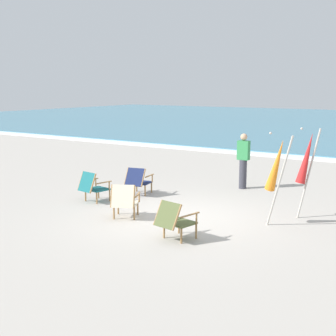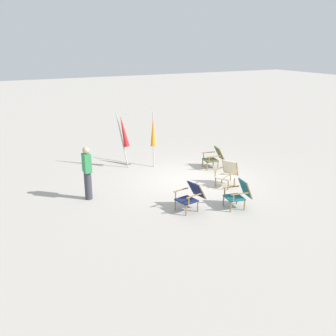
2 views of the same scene
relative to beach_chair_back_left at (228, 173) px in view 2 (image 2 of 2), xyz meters
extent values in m
plane|color=#B2AAA0|center=(0.99, 0.80, -0.43)|extent=(80.00, 80.00, 0.00)
cube|color=beige|center=(-0.06, 0.13, -0.11)|extent=(0.68, 0.66, 0.04)
cube|color=beige|center=(0.08, -0.16, 0.13)|extent=(0.53, 0.40, 0.50)
cylinder|color=olive|center=(-0.37, 0.22, -0.27)|extent=(0.04, 0.04, 0.32)
cylinder|color=olive|center=(0.05, 0.43, -0.27)|extent=(0.04, 0.04, 0.32)
cylinder|color=olive|center=(-0.18, -0.16, -0.27)|extent=(0.04, 0.04, 0.32)
cylinder|color=olive|center=(0.24, 0.04, -0.27)|extent=(0.04, 0.04, 0.32)
cube|color=olive|center=(-0.31, -0.01, 0.11)|extent=(0.26, 0.49, 0.02)
cylinder|color=olive|center=(-0.39, 0.16, 0.00)|extent=(0.04, 0.04, 0.22)
cube|color=olive|center=(0.20, 0.24, 0.11)|extent=(0.26, 0.49, 0.02)
cylinder|color=olive|center=(0.11, 0.41, 0.00)|extent=(0.04, 0.04, 0.22)
cylinder|color=olive|center=(-0.15, -0.27, 0.13)|extent=(0.13, 0.20, 0.50)
cylinder|color=olive|center=(0.31, -0.05, 0.13)|extent=(0.13, 0.20, 0.50)
cube|color=#19234C|center=(-1.18, 2.23, -0.11)|extent=(0.60, 0.57, 0.04)
cube|color=#19234C|center=(-1.11, 1.86, 0.11)|extent=(0.54, 0.38, 0.47)
cylinder|color=olive|center=(-1.45, 2.40, -0.27)|extent=(0.04, 0.04, 0.32)
cylinder|color=olive|center=(-0.99, 2.49, -0.27)|extent=(0.04, 0.04, 0.32)
cylinder|color=olive|center=(-1.37, 1.97, -0.27)|extent=(0.04, 0.04, 0.32)
cylinder|color=olive|center=(-0.91, 2.06, -0.27)|extent=(0.04, 0.04, 0.32)
cube|color=olive|center=(-1.45, 2.16, 0.11)|extent=(0.14, 0.53, 0.02)
cylinder|color=olive|center=(-1.48, 2.34, 0.00)|extent=(0.04, 0.04, 0.22)
cube|color=olive|center=(-0.90, 2.26, 0.11)|extent=(0.14, 0.53, 0.02)
cylinder|color=olive|center=(-0.93, 2.45, 0.00)|extent=(0.04, 0.04, 0.22)
cylinder|color=olive|center=(-1.36, 1.81, 0.11)|extent=(0.10, 0.30, 0.47)
cylinder|color=olive|center=(-0.86, 1.91, 0.11)|extent=(0.10, 0.30, 0.47)
cube|color=#515B33|center=(1.79, -0.50, -0.11)|extent=(0.61, 0.57, 0.04)
cube|color=#515B33|center=(1.72, -0.85, 0.12)|extent=(0.54, 0.36, 0.48)
cylinder|color=olive|center=(1.60, -0.24, -0.27)|extent=(0.04, 0.04, 0.32)
cylinder|color=olive|center=(2.06, -0.34, -0.27)|extent=(0.04, 0.04, 0.32)
cylinder|color=olive|center=(1.52, -0.67, -0.27)|extent=(0.04, 0.04, 0.32)
cylinder|color=olive|center=(1.97, -0.76, -0.27)|extent=(0.04, 0.04, 0.32)
cube|color=olive|center=(1.51, -0.46, 0.11)|extent=(0.14, 0.52, 0.02)
cylinder|color=olive|center=(1.55, -0.28, 0.00)|extent=(0.04, 0.04, 0.22)
cube|color=olive|center=(2.06, -0.58, 0.11)|extent=(0.14, 0.52, 0.02)
cylinder|color=olive|center=(2.10, -0.39, 0.00)|extent=(0.04, 0.04, 0.22)
cylinder|color=olive|center=(1.47, -0.80, 0.12)|extent=(0.09, 0.28, 0.48)
cylinder|color=olive|center=(1.97, -0.90, 0.12)|extent=(0.09, 0.28, 0.48)
cube|color=#196066|center=(-1.63, 0.92, -0.11)|extent=(0.60, 0.56, 0.04)
cube|color=#196066|center=(-1.69, 0.59, 0.13)|extent=(0.53, 0.31, 0.49)
cylinder|color=olive|center=(-1.82, 1.18, -0.27)|extent=(0.04, 0.04, 0.32)
cylinder|color=olive|center=(-1.36, 1.10, -0.27)|extent=(0.04, 0.04, 0.32)
cylinder|color=olive|center=(-1.89, 0.75, -0.27)|extent=(0.04, 0.04, 0.32)
cylinder|color=olive|center=(-1.43, 0.67, -0.27)|extent=(0.04, 0.04, 0.32)
cube|color=olive|center=(-1.91, 0.95, 0.11)|extent=(0.13, 0.53, 0.02)
cylinder|color=olive|center=(-1.87, 1.14, 0.00)|extent=(0.04, 0.04, 0.22)
cube|color=olive|center=(-1.35, 0.86, 0.11)|extent=(0.13, 0.53, 0.02)
cylinder|color=olive|center=(-1.32, 1.04, 0.00)|extent=(0.04, 0.04, 0.22)
cylinder|color=olive|center=(-1.94, 0.63, 0.13)|extent=(0.08, 0.24, 0.50)
cylinder|color=olive|center=(-1.43, 0.55, 0.13)|extent=(0.08, 0.24, 0.50)
cylinder|color=#B7B2A8|center=(3.46, 2.35, 0.60)|extent=(0.40, 0.33, 2.06)
cone|color=red|center=(3.40, 2.30, 0.95)|extent=(0.49, 0.46, 1.18)
sphere|color=#B7B2A8|center=(3.29, 2.21, 1.62)|extent=(0.06, 0.06, 0.06)
cylinder|color=#B7B2A8|center=(3.19, 1.19, 0.57)|extent=(0.62, 0.32, 2.02)
cone|color=orange|center=(3.09, 1.24, 0.92)|extent=(0.59, 0.43, 1.17)
sphere|color=#B7B2A8|center=(2.90, 1.32, 1.57)|extent=(0.06, 0.06, 0.06)
cylinder|color=#383842|center=(0.94, 4.42, 0.00)|extent=(0.22, 0.22, 0.86)
cube|color=#338C4C|center=(0.94, 4.42, 0.71)|extent=(0.35, 0.21, 0.56)
sphere|color=tan|center=(0.94, 4.42, 1.10)|extent=(0.20, 0.20, 0.20)
camera|label=1|loc=(6.43, -8.12, 2.55)|focal=50.00mm
camera|label=2|loc=(-9.98, 7.35, 4.15)|focal=42.00mm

